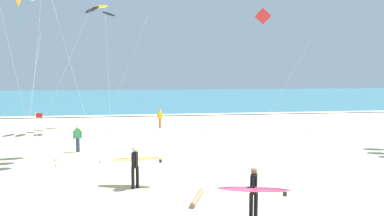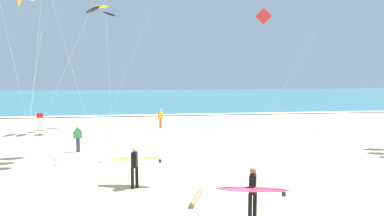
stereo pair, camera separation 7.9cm
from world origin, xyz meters
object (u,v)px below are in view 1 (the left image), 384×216
Objects in this scene: surfer_lead at (136,162)px; driftwood_log at (197,198)px; kite_diamond_scarlet_close at (264,20)px; surfer_trailing at (253,190)px; lifeguard_flag at (37,125)px; bystander_yellow_top at (160,118)px; kite_arc_golden_extra at (101,10)px; bystander_green_top at (78,138)px.

driftwood_log is (2.23, -1.88, -0.95)m from surfer_lead.
surfer_lead is 3.06m from driftwood_log.
surfer_lead is 19.13m from kite_diamond_scarlet_close.
lifeguard_flag reaches higher than surfer_trailing.
driftwood_log is (8.73, -11.68, -1.17)m from lifeguard_flag.
bystander_yellow_top is (-8.47, 1.55, -8.14)m from kite_diamond_scarlet_close.
kite_arc_golden_extra is 6.36× the size of bystander_yellow_top.
kite_diamond_scarlet_close is at bearing -10.38° from bystander_yellow_top.
surfer_lead is 11.77m from lifeguard_flag.
kite_diamond_scarlet_close is 6.24× the size of bystander_yellow_top.
kite_arc_golden_extra is (-6.57, 20.07, 8.67)m from surfer_trailing.
surfer_lead is 1.13× the size of lifeguard_flag.
kite_diamond_scarlet_close is 18.93m from lifeguard_flag.
lifeguard_flag is 1.27× the size of driftwood_log.
lifeguard_flag reaches higher than driftwood_log.
bystander_yellow_top is (1.79, 15.63, -0.23)m from surfer_lead.
surfer_lead is at bearing -79.68° from kite_arc_golden_extra.
surfer_lead is 1.50× the size of bystander_yellow_top.
bystander_green_top is 4.11m from lifeguard_flag.
lifeguard_flag is at bearing 137.55° from bystander_green_top.
bystander_green_top is at bearing -121.58° from bystander_yellow_top.
lifeguard_flag is (-10.15, 13.82, 0.22)m from surfer_trailing.
kite_diamond_scarlet_close reaches higher than lifeguard_flag.
bystander_yellow_top is (5.28, 8.59, 0.00)m from bystander_green_top.
surfer_trailing is at bearing -57.18° from bystander_green_top.
kite_diamond_scarlet_close is 4.72× the size of lifeguard_flag.
surfer_lead reaches higher than bystander_green_top.
kite_arc_golden_extra is 11.11m from lifeguard_flag.
bystander_yellow_top is at bearing 91.44° from driftwood_log.
kite_diamond_scarlet_close is 0.98× the size of kite_arc_golden_extra.
surfer_trailing is 1.38× the size of driftwood_log.
surfer_trailing is 2.73m from driftwood_log.
kite_diamond_scarlet_close is at bearing 63.30° from driftwood_log.
surfer_lead is 1.50× the size of bystander_green_top.
lifeguard_flag is at bearing -144.89° from bystander_yellow_top.
driftwood_log is at bearing -73.97° from kite_arc_golden_extra.
lifeguard_flag reaches higher than surfer_lead.
bystander_green_top is 1.00× the size of bystander_yellow_top.
bystander_green_top is (-13.75, -7.04, -8.14)m from kite_diamond_scarlet_close.
bystander_green_top is 10.08m from bystander_yellow_top.
kite_arc_golden_extra is at bearing 100.32° from surfer_lead.
bystander_yellow_top is at bearing 35.11° from lifeguard_flag.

